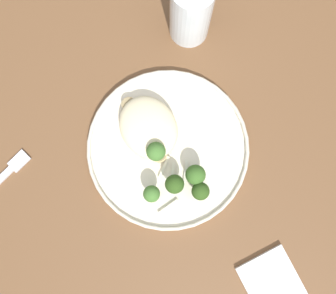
# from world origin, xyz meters

# --- Properties ---
(ground) EXTENTS (6.00, 6.00, 0.00)m
(ground) POSITION_xyz_m (0.00, 0.00, 0.00)
(ground) COLOR #47423D
(wooden_dining_table) EXTENTS (1.40, 1.00, 0.74)m
(wooden_dining_table) POSITION_xyz_m (0.00, 0.00, 0.66)
(wooden_dining_table) COLOR brown
(wooden_dining_table) RESTS_ON ground
(dinner_plate) EXTENTS (0.29, 0.29, 0.02)m
(dinner_plate) POSITION_xyz_m (0.03, -0.03, 0.75)
(dinner_plate) COLOR beige
(dinner_plate) RESTS_ON wooden_dining_table
(noodle_bed) EXTENTS (0.12, 0.10, 0.04)m
(noodle_bed) POSITION_xyz_m (-0.02, -0.04, 0.77)
(noodle_bed) COLOR beige
(noodle_bed) RESTS_ON dinner_plate
(seared_scallop_right_edge) EXTENTS (0.03, 0.03, 0.02)m
(seared_scallop_right_edge) POSITION_xyz_m (-0.00, -0.04, 0.76)
(seared_scallop_right_edge) COLOR #E5C689
(seared_scallop_right_edge) RESTS_ON dinner_plate
(seared_scallop_tilted_round) EXTENTS (0.02, 0.02, 0.02)m
(seared_scallop_tilted_round) POSITION_xyz_m (-0.01, -0.01, 0.76)
(seared_scallop_tilted_round) COLOR beige
(seared_scallop_tilted_round) RESTS_ON dinner_plate
(seared_scallop_on_noodles) EXTENTS (0.03, 0.03, 0.01)m
(seared_scallop_on_noodles) POSITION_xyz_m (-0.07, -0.05, 0.76)
(seared_scallop_on_noodles) COLOR #E5C689
(seared_scallop_on_noodles) RESTS_ON dinner_plate
(seared_scallop_front_small) EXTENTS (0.03, 0.03, 0.02)m
(seared_scallop_front_small) POSITION_xyz_m (0.03, -0.05, 0.76)
(seared_scallop_front_small) COLOR #E5C689
(seared_scallop_front_small) RESTS_ON dinner_plate
(seared_scallop_rear_pale) EXTENTS (0.03, 0.03, 0.02)m
(seared_scallop_rear_pale) POSITION_xyz_m (0.01, -0.06, 0.76)
(seared_scallop_rear_pale) COLOR #DBB77A
(seared_scallop_rear_pale) RESTS_ON dinner_plate
(seared_scallop_left_edge) EXTENTS (0.02, 0.02, 0.02)m
(seared_scallop_left_edge) POSITION_xyz_m (-0.03, -0.03, 0.76)
(seared_scallop_left_edge) COLOR #E5C689
(seared_scallop_left_edge) RESTS_ON dinner_plate
(seared_scallop_tiny_bay) EXTENTS (0.03, 0.03, 0.01)m
(seared_scallop_tiny_bay) POSITION_xyz_m (0.01, -0.02, 0.76)
(seared_scallop_tiny_bay) COLOR beige
(seared_scallop_tiny_bay) RESTS_ON dinner_plate
(broccoli_floret_front_edge) EXTENTS (0.03, 0.03, 0.05)m
(broccoli_floret_front_edge) POSITION_xyz_m (0.03, -0.05, 0.79)
(broccoli_floret_front_edge) COLOR #7A994C
(broccoli_floret_front_edge) RESTS_ON dinner_plate
(broccoli_floret_split_head) EXTENTS (0.03, 0.03, 0.04)m
(broccoli_floret_split_head) POSITION_xyz_m (0.08, -0.09, 0.78)
(broccoli_floret_split_head) COLOR #89A356
(broccoli_floret_split_head) RESTS_ON dinner_plate
(broccoli_floret_near_rim) EXTENTS (0.03, 0.03, 0.05)m
(broccoli_floret_near_rim) POSITION_xyz_m (0.09, -0.01, 0.78)
(broccoli_floret_near_rim) COLOR #89A356
(broccoli_floret_near_rim) RESTS_ON dinner_plate
(broccoli_floret_left_leaning) EXTENTS (0.03, 0.03, 0.05)m
(broccoli_floret_left_leaning) POSITION_xyz_m (0.09, -0.05, 0.78)
(broccoli_floret_left_leaning) COLOR #7A994C
(broccoli_floret_left_leaning) RESTS_ON dinner_plate
(broccoli_floret_rear_charred) EXTENTS (0.03, 0.03, 0.04)m
(broccoli_floret_rear_charred) POSITION_xyz_m (0.12, -0.02, 0.78)
(broccoli_floret_rear_charred) COLOR #89A356
(broccoli_floret_rear_charred) RESTS_ON dinner_plate
(onion_sliver_pale_crescent) EXTENTS (0.05, 0.04, 0.00)m
(onion_sliver_pale_crescent) POSITION_xyz_m (0.09, -0.02, 0.75)
(onion_sliver_pale_crescent) COLOR silver
(onion_sliver_pale_crescent) RESTS_ON dinner_plate
(onion_sliver_curled_piece) EXTENTS (0.01, 0.04, 0.00)m
(onion_sliver_curled_piece) POSITION_xyz_m (0.12, -0.08, 0.75)
(onion_sliver_curled_piece) COLOR silver
(onion_sliver_curled_piece) RESTS_ON dinner_plate
(onion_sliver_short_strip) EXTENTS (0.05, 0.03, 0.00)m
(onion_sliver_short_strip) POSITION_xyz_m (0.08, -0.05, 0.75)
(onion_sliver_short_strip) COLOR silver
(onion_sliver_short_strip) RESTS_ON dinner_plate
(onion_sliver_long_sliver) EXTENTS (0.03, 0.04, 0.00)m
(onion_sliver_long_sliver) POSITION_xyz_m (0.05, -0.05, 0.75)
(onion_sliver_long_sliver) COLOR silver
(onion_sliver_long_sliver) RESTS_ON dinner_plate
(water_glass) EXTENTS (0.07, 0.07, 0.13)m
(water_glass) POSITION_xyz_m (-0.15, 0.12, 0.80)
(water_glass) COLOR silver
(water_glass) RESTS_ON wooden_dining_table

